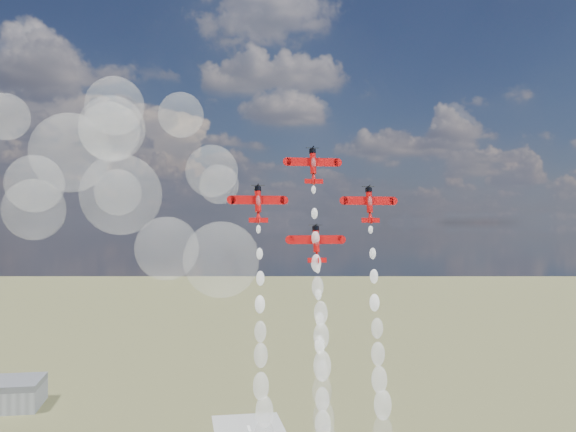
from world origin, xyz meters
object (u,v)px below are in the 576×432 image
at_px(plane_lead, 313,165).
at_px(plane_slot, 316,243).
at_px(plane_left, 258,203).
at_px(plane_right, 369,204).

relative_size(plane_lead, plane_slot, 1.00).
bearing_deg(plane_left, plane_slot, -7.30).
distance_m(plane_lead, plane_slot, 17.74).
bearing_deg(plane_left, plane_lead, 7.30).
bearing_deg(plane_slot, plane_lead, 90.00).
relative_size(plane_right, plane_slot, 1.00).
height_order(plane_lead, plane_left, plane_lead).
bearing_deg(plane_lead, plane_slot, -90.00).
xyz_separation_m(plane_left, plane_slot, (12.67, -1.62, -8.72)).
height_order(plane_left, plane_right, same).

